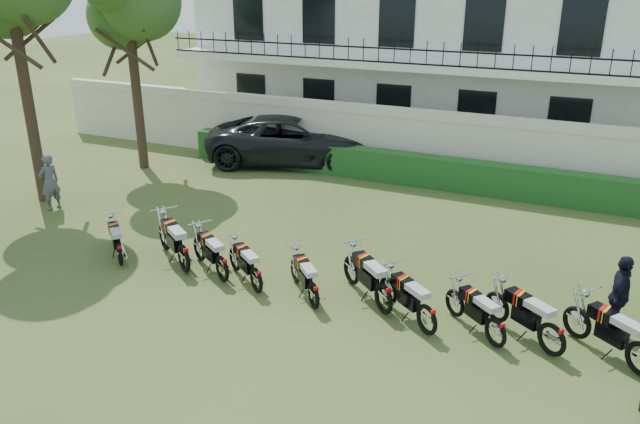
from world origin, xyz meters
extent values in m
plane|color=#31461C|center=(0.00, 0.00, 0.00)|extent=(100.00, 100.00, 0.00)
cube|color=beige|center=(0.00, 8.00, 1.00)|extent=(30.00, 0.30, 2.00)
cube|color=beige|center=(0.00, 8.00, 2.15)|extent=(30.00, 0.35, 0.30)
cube|color=#1B4B1B|center=(1.00, 7.20, 0.50)|extent=(18.00, 0.60, 1.00)
cube|color=white|center=(0.00, 14.00, 3.50)|extent=(20.00, 8.00, 7.00)
cube|color=white|center=(0.00, 9.30, 3.50)|extent=(20.00, 1.40, 0.25)
cube|color=black|center=(0.00, 8.65, 4.10)|extent=(20.00, 0.05, 0.05)
cube|color=black|center=(0.00, 8.65, 3.65)|extent=(20.00, 0.05, 0.05)
cube|color=black|center=(-7.50, 10.02, 1.60)|extent=(1.30, 0.12, 2.20)
cube|color=black|center=(-7.50, 10.02, 5.10)|extent=(1.30, 0.12, 2.20)
cube|color=black|center=(-4.50, 10.02, 1.60)|extent=(1.30, 0.12, 2.20)
cube|color=black|center=(-4.50, 10.02, 5.10)|extent=(1.30, 0.12, 2.20)
cube|color=black|center=(-1.50, 10.02, 1.60)|extent=(1.30, 0.12, 2.20)
cube|color=black|center=(-1.50, 10.02, 5.10)|extent=(1.30, 0.12, 2.20)
cube|color=black|center=(1.50, 10.02, 1.60)|extent=(1.30, 0.12, 2.20)
cube|color=black|center=(1.50, 10.02, 5.10)|extent=(1.30, 0.12, 2.20)
cube|color=black|center=(4.50, 10.02, 1.60)|extent=(1.30, 0.12, 2.20)
cube|color=black|center=(4.50, 10.02, 5.10)|extent=(1.30, 0.12, 2.20)
cylinder|color=#473323|center=(-9.50, 1.00, 2.97)|extent=(0.32, 0.32, 5.95)
cylinder|color=#473323|center=(-9.00, 5.00, 2.62)|extent=(0.32, 0.32, 5.25)
sphere|color=#2F5923|center=(-8.60, 5.20, 5.62)|extent=(2.60, 2.60, 2.60)
sphere|color=#2F5923|center=(-9.60, 5.30, 5.10)|extent=(2.20, 2.20, 2.20)
torus|color=black|center=(-3.78, -1.96, 0.27)|extent=(0.47, 0.43, 0.56)
torus|color=black|center=(-4.68, -1.19, 0.27)|extent=(0.47, 0.43, 0.56)
cube|color=black|center=(-4.20, -1.61, 0.41)|extent=(0.49, 0.45, 0.27)
cube|color=black|center=(-4.35, -1.47, 0.66)|extent=(0.47, 0.45, 0.20)
cube|color=#BE0B0D|center=(-4.35, -1.47, 0.67)|extent=(0.16, 0.26, 0.21)
cube|color=gold|center=(-4.31, -1.51, 0.67)|extent=(0.13, 0.25, 0.21)
cube|color=#ACACAC|center=(-4.01, -1.77, 0.69)|extent=(0.52, 0.49, 0.11)
cylinder|color=silver|center=(-4.58, -1.28, 0.93)|extent=(0.38, 0.43, 0.03)
torus|color=black|center=(-2.04, -1.66, 0.33)|extent=(0.61, 0.47, 0.68)
torus|color=black|center=(-3.23, -0.84, 0.33)|extent=(0.61, 0.47, 0.68)
cube|color=black|center=(-2.59, -1.28, 0.50)|extent=(0.61, 0.51, 0.33)
cube|color=black|center=(-2.80, -1.13, 0.80)|extent=(0.57, 0.52, 0.24)
cube|color=#BE0B0D|center=(-2.80, -1.13, 0.81)|extent=(0.16, 0.31, 0.25)
cube|color=gold|center=(-2.74, -1.17, 0.81)|extent=(0.13, 0.30, 0.25)
cube|color=#ACACAC|center=(-2.34, -1.45, 0.84)|extent=(0.65, 0.56, 0.13)
cylinder|color=silver|center=(-3.09, -0.93, 1.13)|extent=(0.41, 0.57, 0.03)
torus|color=black|center=(-1.05, -1.61, 0.30)|extent=(0.56, 0.40, 0.61)
torus|color=black|center=(-2.14, -0.92, 0.30)|extent=(0.56, 0.40, 0.61)
cube|color=black|center=(-1.55, -1.29, 0.45)|extent=(0.56, 0.44, 0.30)
cube|color=black|center=(-1.75, -1.17, 0.71)|extent=(0.52, 0.46, 0.22)
cube|color=#BE0B0D|center=(-1.75, -1.17, 0.72)|extent=(0.14, 0.28, 0.23)
cube|color=gold|center=(-1.70, -1.20, 0.72)|extent=(0.11, 0.27, 0.23)
cube|color=#ACACAC|center=(-1.33, -1.44, 0.75)|extent=(0.59, 0.49, 0.12)
cylinder|color=silver|center=(-2.01, -1.00, 1.01)|extent=(0.34, 0.52, 0.03)
torus|color=black|center=(-0.16, -1.75, 0.28)|extent=(0.51, 0.40, 0.57)
torus|color=black|center=(-1.14, -1.03, 0.28)|extent=(0.51, 0.40, 0.57)
cube|color=black|center=(-0.61, -1.42, 0.42)|extent=(0.52, 0.44, 0.28)
cube|color=black|center=(-0.79, -1.29, 0.67)|extent=(0.48, 0.44, 0.21)
cube|color=#BE0B0D|center=(-0.79, -1.29, 0.68)|extent=(0.14, 0.26, 0.22)
cube|color=gold|center=(-0.74, -1.32, 0.68)|extent=(0.11, 0.26, 0.22)
cube|color=#ACACAC|center=(-0.41, -1.57, 0.71)|extent=(0.55, 0.48, 0.11)
cylinder|color=silver|center=(-1.03, -1.11, 0.95)|extent=(0.35, 0.47, 0.03)
torus|color=black|center=(1.18, -1.92, 0.28)|extent=(0.46, 0.47, 0.57)
torus|color=black|center=(0.32, -1.05, 0.28)|extent=(0.46, 0.47, 0.57)
cube|color=black|center=(0.78, -1.52, 0.42)|extent=(0.48, 0.49, 0.28)
cube|color=black|center=(0.63, -1.36, 0.67)|extent=(0.47, 0.47, 0.21)
cube|color=#BE0B0D|center=(0.63, -1.36, 0.68)|extent=(0.18, 0.26, 0.22)
cube|color=gold|center=(0.67, -1.40, 0.68)|extent=(0.15, 0.25, 0.22)
cube|color=#ACACAC|center=(0.96, -1.70, 0.71)|extent=(0.52, 0.53, 0.11)
cylinder|color=silver|center=(0.42, -1.15, 0.96)|extent=(0.42, 0.41, 0.03)
torus|color=black|center=(2.64, -1.54, 0.32)|extent=(0.56, 0.50, 0.66)
torus|color=black|center=(1.58, -0.63, 0.32)|extent=(0.56, 0.50, 0.66)
cube|color=black|center=(2.15, -1.12, 0.48)|extent=(0.58, 0.53, 0.32)
cube|color=black|center=(1.96, -0.96, 0.78)|extent=(0.55, 0.53, 0.24)
cube|color=#BE0B0D|center=(1.96, -0.96, 0.79)|extent=(0.18, 0.30, 0.25)
cube|color=gold|center=(2.01, -1.00, 0.79)|extent=(0.15, 0.29, 0.25)
cube|color=#ACACAC|center=(2.37, -1.31, 0.82)|extent=(0.62, 0.58, 0.13)
cylinder|color=silver|center=(1.70, -0.73, 1.10)|extent=(0.45, 0.51, 0.03)
torus|color=black|center=(3.62, -1.86, 0.30)|extent=(0.54, 0.44, 0.61)
torus|color=black|center=(2.59, -1.08, 0.30)|extent=(0.54, 0.44, 0.61)
cube|color=black|center=(3.15, -1.50, 0.45)|extent=(0.55, 0.47, 0.30)
cube|color=black|center=(2.96, -1.36, 0.72)|extent=(0.51, 0.48, 0.22)
cube|color=#BE0B0D|center=(2.96, -1.36, 0.73)|extent=(0.16, 0.28, 0.23)
cube|color=gold|center=(3.01, -1.40, 0.73)|extent=(0.13, 0.27, 0.23)
cube|color=#ACACAC|center=(3.36, -1.66, 0.76)|extent=(0.58, 0.52, 0.12)
cylinder|color=silver|center=(2.71, -1.17, 1.02)|extent=(0.38, 0.50, 0.03)
torus|color=black|center=(4.83, -1.74, 0.28)|extent=(0.49, 0.43, 0.57)
torus|color=black|center=(3.90, -0.96, 0.28)|extent=(0.49, 0.43, 0.57)
cube|color=black|center=(4.40, -1.38, 0.42)|extent=(0.50, 0.46, 0.28)
cube|color=black|center=(4.23, -1.24, 0.67)|extent=(0.48, 0.45, 0.21)
cube|color=#BE0B0D|center=(4.23, -1.24, 0.68)|extent=(0.16, 0.26, 0.21)
cube|color=gold|center=(4.28, -1.28, 0.68)|extent=(0.13, 0.25, 0.21)
cube|color=#ACACAC|center=(4.59, -1.54, 0.71)|extent=(0.54, 0.50, 0.11)
cylinder|color=silver|center=(4.00, -1.05, 0.95)|extent=(0.38, 0.45, 0.03)
torus|color=black|center=(5.86, -1.60, 0.31)|extent=(0.57, 0.44, 0.63)
torus|color=black|center=(4.77, -0.83, 0.31)|extent=(0.57, 0.44, 0.63)
cube|color=black|center=(5.36, -1.24, 0.46)|extent=(0.57, 0.48, 0.31)
cube|color=black|center=(5.16, -1.11, 0.74)|extent=(0.53, 0.49, 0.23)
cube|color=#BE0B0D|center=(5.16, -1.11, 0.75)|extent=(0.15, 0.29, 0.24)
cube|color=gold|center=(5.22, -1.14, 0.75)|extent=(0.12, 0.28, 0.24)
cube|color=#ACACAC|center=(5.59, -1.40, 0.78)|extent=(0.61, 0.53, 0.12)
cylinder|color=silver|center=(4.90, -0.92, 1.05)|extent=(0.38, 0.52, 0.03)
torus|color=black|center=(6.22, -0.81, 0.31)|extent=(0.56, 0.45, 0.63)
cube|color=black|center=(6.61, -1.10, 0.75)|extent=(0.54, 0.50, 0.23)
cube|color=#BE0B0D|center=(6.61, -1.10, 0.76)|extent=(0.16, 0.29, 0.24)
cube|color=gold|center=(6.66, -1.14, 0.76)|extent=(0.13, 0.28, 0.24)
cylinder|color=silver|center=(6.35, -0.90, 1.06)|extent=(0.40, 0.52, 0.03)
imported|color=black|center=(-4.42, 7.75, 0.85)|extent=(6.73, 4.69, 1.71)
imported|color=#5C5C61|center=(-8.63, 0.54, 0.82)|extent=(0.50, 0.67, 1.65)
imported|color=black|center=(6.33, 0.08, 0.81)|extent=(0.53, 0.99, 1.61)
camera|label=1|loc=(5.60, -11.60, 6.43)|focal=35.00mm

